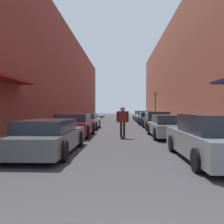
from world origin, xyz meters
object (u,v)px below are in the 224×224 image
Objects in this scene: parked_car_right_3 at (149,119)px; parked_car_right_4 at (145,117)px; parked_car_left_1 at (74,125)px; parked_car_left_2 at (86,121)px; parked_car_right_5 at (141,115)px; parked_car_right_1 at (170,126)px; traffic_light at (155,103)px; parked_car_left_0 at (48,137)px; skateboarder at (123,119)px; parked_car_right_2 at (157,121)px; parked_car_right_0 at (211,139)px.

parked_car_right_3 is 0.98× the size of parked_car_right_4.
parked_car_left_2 is at bearing 90.39° from parked_car_left_1.
parked_car_right_3 is at bearing -90.70° from parked_car_right_5.
parked_car_right_5 reaches higher than parked_car_right_1.
parked_car_right_1 is 1.27× the size of traffic_light.
traffic_light reaches higher than parked_car_right_1.
parked_car_left_1 is 0.95× the size of parked_car_right_1.
parked_car_right_3 reaches higher than parked_car_left_2.
parked_car_right_3 is (5.27, 15.53, 0.01)m from parked_car_left_0.
parked_car_right_5 is at bearing 75.05° from parked_car_left_1.
parked_car_left_2 is at bearing -118.81° from parked_car_right_4.
skateboarder is at bearing -99.58° from parked_car_right_4.
parked_car_right_5 is (5.51, 20.62, -0.02)m from parked_car_left_1.
skateboarder is at bearing -65.36° from parked_car_left_2.
parked_car_right_2 reaches higher than parked_car_right_4.
parked_car_left_2 is 0.91× the size of parked_car_right_0.
parked_car_right_3 is at bearing 42.51° from parked_car_left_2.
parked_car_right_5 is (0.02, 5.36, -0.01)m from parked_car_right_4.
parked_car_left_0 is 26.53m from parked_car_right_5.
parked_car_left_0 is 22.34m from traffic_light.
parked_car_left_2 is 1.08× the size of parked_car_right_4.
parked_car_right_3 is 5.09m from parked_car_right_4.
skateboarder reaches higher than parked_car_right_3.
parked_car_left_2 is 1.28× the size of traffic_light.
parked_car_left_0 is at bearing -136.36° from parked_car_right_1.
parked_car_right_5 is at bearing 105.58° from traffic_light.
traffic_light is (1.44, 22.32, 1.55)m from parked_car_right_0.
parked_car_right_2 is at bearing -90.46° from parked_car_right_4.
parked_car_left_0 is 1.11× the size of parked_car_left_2.
skateboarder reaches higher than parked_car_right_1.
parked_car_left_1 is at bearing -104.95° from parked_car_right_5.
parked_car_left_0 is at bearing -104.63° from parked_car_right_4.
traffic_light is at bearing 86.31° from parked_car_right_0.
parked_car_right_5 is 1.23× the size of traffic_light.
traffic_light is at bearing 84.73° from parked_car_right_1.
parked_car_right_4 is 2.17m from traffic_light.
parked_car_left_1 is at bearing 175.94° from parked_car_right_1.
parked_car_right_4 reaches higher than parked_car_left_2.
parked_car_right_2 is 11.06m from traffic_light.
parked_car_left_1 is 5.34m from parked_car_right_1.
parked_car_right_2 reaches higher than parked_car_right_3.
traffic_light is at bearing 76.39° from skateboarder.
parked_car_left_1 is 1.04× the size of parked_car_right_3.
parked_car_right_2 is 2.64× the size of skateboarder.
traffic_light is (1.42, 10.85, 1.57)m from parked_car_right_2.
parked_car_left_2 is 5.45m from parked_car_right_2.
parked_car_right_3 is at bearing 71.26° from parked_car_left_0.
parked_car_right_4 is (0.11, 5.08, 0.02)m from parked_car_right_3.
parked_car_left_0 is 5.21m from skateboarder.
parked_car_left_0 is 21.31m from parked_car_right_4.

